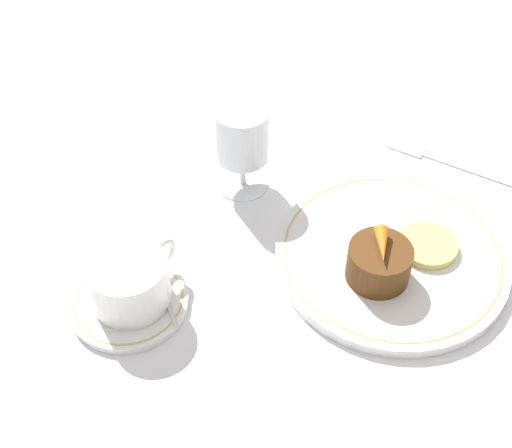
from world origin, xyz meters
The scene contains 10 objects.
ground_plane centered at (0.00, 0.00, 0.00)m, with size 3.00×3.00×0.00m, color white.
dinner_plate centered at (0.02, -0.04, 0.01)m, with size 0.28×0.28×0.01m.
saucer centered at (-0.22, 0.15, 0.01)m, with size 0.14×0.14×0.01m.
coffee_cup centered at (-0.22, 0.15, 0.04)m, with size 0.12×0.09×0.06m.
spoon centered at (-0.18, 0.15, 0.01)m, with size 0.06×0.11×0.00m.
wine_glass centered at (0.01, 0.18, 0.08)m, with size 0.07×0.07×0.12m.
fork centered at (0.22, 0.01, 0.00)m, with size 0.05×0.19×0.01m.
dessert_cake centered at (-0.02, -0.05, 0.04)m, with size 0.07×0.07×0.04m.
carrot_garnish centered at (-0.02, -0.05, 0.07)m, with size 0.05×0.04×0.02m.
pineapple_slice centered at (0.06, -0.07, 0.02)m, with size 0.07×0.07×0.01m.
Camera 1 is at (-0.51, -0.28, 0.65)m, focal length 50.00 mm.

